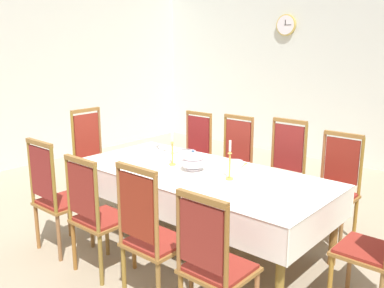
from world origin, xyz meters
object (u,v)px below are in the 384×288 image
(candlestick_west, at_px, (172,152))
(spoon_secondary, at_px, (181,152))
(chair_head_east, at_px, (377,244))
(mounted_clock, at_px, (286,25))
(candlestick_east, at_px, (230,164))
(chair_south_a, at_px, (56,195))
(chair_south_d, at_px, (214,262))
(chair_north_d, at_px, (335,187))
(soup_tureen, at_px, (193,161))
(bowl_near_left, at_px, (236,162))
(chair_south_b, at_px, (96,213))
(chair_south_c, at_px, (150,234))
(chair_north_c, at_px, (282,173))
(dining_table, at_px, (199,179))
(chair_north_b, at_px, (232,163))
(spoon_primary, at_px, (245,164))
(chair_head_west, at_px, (94,158))
(bowl_near_right, at_px, (187,152))
(chair_north_a, at_px, (192,155))

(candlestick_west, height_order, spoon_secondary, candlestick_west)
(chair_head_east, bearing_deg, mounted_clock, 37.61)
(chair_head_east, relative_size, candlestick_east, 2.92)
(chair_south_a, xyz_separation_m, chair_south_d, (1.88, 0.00, -0.02))
(mounted_clock, bearing_deg, chair_north_d, -51.99)
(mounted_clock, bearing_deg, chair_head_east, -52.39)
(chair_north_d, distance_m, candlestick_east, 1.20)
(chair_head_east, relative_size, soup_tureen, 4.35)
(spoon_secondary, bearing_deg, bowl_near_left, 16.01)
(chair_south_b, xyz_separation_m, chair_south_c, (0.67, -0.00, 0.02))
(chair_north_c, relative_size, candlestick_west, 3.31)
(dining_table, bearing_deg, chair_south_d, -46.07)
(chair_north_b, height_order, bowl_near_left, chair_north_b)
(chair_south_d, bearing_deg, dining_table, 133.93)
(dining_table, height_order, spoon_primary, spoon_primary)
(chair_north_d, xyz_separation_m, spoon_secondary, (-1.58, -0.55, 0.20))
(bowl_near_left, xyz_separation_m, spoon_secondary, (-0.73, -0.04, -0.01))
(dining_table, bearing_deg, chair_south_a, -133.62)
(chair_head_west, bearing_deg, bowl_near_right, 109.21)
(candlestick_west, bearing_deg, chair_head_east, 0.00)
(chair_head_west, bearing_deg, chair_north_d, 110.54)
(bowl_near_left, relative_size, spoon_secondary, 0.87)
(chair_north_c, xyz_separation_m, bowl_near_right, (-0.86, -0.58, 0.20))
(chair_south_d, relative_size, spoon_secondary, 6.00)
(mounted_clock, bearing_deg, chair_north_c, -60.50)
(chair_south_a, xyz_separation_m, bowl_near_left, (1.03, 1.46, 0.20))
(chair_south_b, xyz_separation_m, bowl_near_right, (-0.20, 1.39, 0.23))
(dining_table, height_order, chair_south_c, chair_south_c)
(spoon_primary, distance_m, spoon_secondary, 0.83)
(dining_table, distance_m, mounted_clock, 4.23)
(chair_north_c, bearing_deg, chair_head_west, 25.97)
(chair_south_b, xyz_separation_m, candlestick_west, (-0.03, 0.98, 0.34))
(soup_tureen, bearing_deg, chair_south_b, -103.77)
(soup_tureen, bearing_deg, candlestick_west, -180.00)
(chair_north_b, height_order, spoon_primary, chair_north_b)
(chair_north_a, distance_m, candlestick_east, 1.66)
(chair_north_a, bearing_deg, chair_north_b, -179.87)
(chair_north_b, bearing_deg, spoon_primary, 136.45)
(chair_north_c, bearing_deg, chair_south_d, 106.88)
(soup_tureen, relative_size, mounted_clock, 0.69)
(chair_north_a, height_order, candlestick_west, candlestick_west)
(chair_north_a, bearing_deg, spoon_primary, 156.70)
(spoon_primary, height_order, mounted_clock, mounted_clock)
(chair_north_b, bearing_deg, candlestick_east, 124.50)
(chair_head_west, height_order, candlestick_east, chair_head_west)
(candlestick_west, bearing_deg, chair_south_c, -54.49)
(chair_south_a, xyz_separation_m, bowl_near_right, (0.42, 1.39, 0.21))
(soup_tureen, bearing_deg, chair_south_d, -43.69)
(chair_south_a, bearing_deg, dining_table, 46.38)
(bowl_near_right, bearing_deg, candlestick_east, -24.89)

